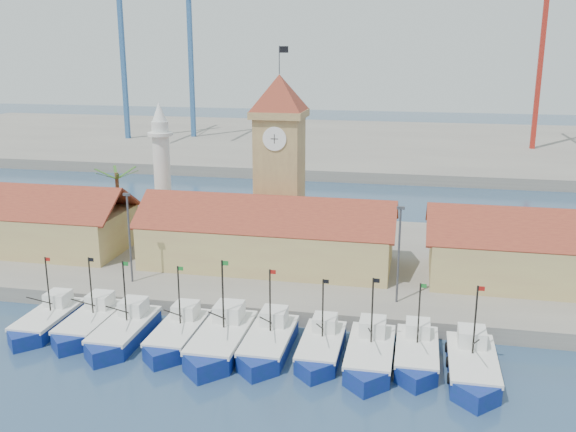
% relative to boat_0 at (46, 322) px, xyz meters
% --- Properties ---
extents(ground, '(400.00, 400.00, 0.00)m').
position_rel_boat_0_xyz_m(ground, '(16.11, -3.10, -0.71)').
color(ground, navy).
rests_on(ground, ground).
extents(quay, '(140.00, 32.00, 1.50)m').
position_rel_boat_0_xyz_m(quay, '(16.11, 20.90, 0.04)').
color(quay, gray).
rests_on(quay, ground).
extents(terminal, '(240.00, 80.00, 2.00)m').
position_rel_boat_0_xyz_m(terminal, '(16.11, 106.90, 0.29)').
color(terminal, gray).
rests_on(terminal, ground).
extents(boat_0, '(3.29, 9.03, 6.83)m').
position_rel_boat_0_xyz_m(boat_0, '(0.00, 0.00, 0.00)').
color(boat_0, navy).
rests_on(boat_0, ground).
extents(boat_1, '(3.38, 9.26, 7.01)m').
position_rel_boat_0_xyz_m(boat_1, '(4.00, 0.20, 0.02)').
color(boat_1, navy).
rests_on(boat_1, ground).
extents(boat_2, '(3.50, 9.58, 7.25)m').
position_rel_boat_0_xyz_m(boat_2, '(7.66, -0.81, 0.04)').
color(boat_2, navy).
rests_on(boat_2, ground).
extents(boat_3, '(3.38, 9.25, 7.00)m').
position_rel_boat_0_xyz_m(boat_3, '(12.34, -0.35, 0.02)').
color(boat_3, navy).
rests_on(boat_3, ground).
extents(boat_4, '(3.85, 10.55, 7.98)m').
position_rel_boat_0_xyz_m(boat_4, '(16.32, -0.92, 0.12)').
color(boat_4, navy).
rests_on(boat_4, ground).
extents(boat_5, '(3.52, 9.65, 7.30)m').
position_rel_boat_0_xyz_m(boat_5, '(20.18, -0.41, 0.05)').
color(boat_5, navy).
rests_on(boat_5, ground).
extents(boat_6, '(3.25, 8.92, 6.75)m').
position_rel_boat_0_xyz_m(boat_6, '(24.51, -0.27, -0.01)').
color(boat_6, navy).
rests_on(boat_6, ground).
extents(boat_7, '(3.55, 9.72, 7.35)m').
position_rel_boat_0_xyz_m(boat_7, '(28.48, -0.82, 0.05)').
color(boat_7, navy).
rests_on(boat_7, ground).
extents(boat_8, '(3.30, 9.03, 6.83)m').
position_rel_boat_0_xyz_m(boat_8, '(32.07, 0.10, 0.00)').
color(boat_8, navy).
rests_on(boat_8, ground).
extents(boat_9, '(3.61, 9.89, 7.48)m').
position_rel_boat_0_xyz_m(boat_9, '(36.22, -1.25, 0.07)').
color(boat_9, navy).
rests_on(boat_9, ground).
extents(hall_left, '(31.20, 10.13, 7.61)m').
position_rel_boat_0_xyz_m(hall_left, '(-15.89, 16.90, 3.28)').
color(hall_left, tan).
rests_on(hall_left, quay).
extents(hall_center, '(27.04, 10.13, 7.61)m').
position_rel_boat_0_xyz_m(hall_center, '(16.11, 16.90, 3.28)').
color(hall_center, tan).
rests_on(hall_center, quay).
extents(clock_tower, '(5.80, 5.80, 22.70)m').
position_rel_boat_0_xyz_m(clock_tower, '(16.11, 22.89, 11.25)').
color(clock_tower, tan).
rests_on(clock_tower, quay).
extents(minaret, '(3.00, 3.00, 16.30)m').
position_rel_boat_0_xyz_m(minaret, '(1.11, 24.90, 9.02)').
color(minaret, silver).
rests_on(minaret, quay).
extents(palm_tree, '(5.60, 5.03, 8.39)m').
position_rel_boat_0_xyz_m(palm_tree, '(-3.89, 22.90, 5.54)').
color(palm_tree, brown).
rests_on(palm_tree, quay).
extents(lamp_posts, '(80.70, 0.25, 9.03)m').
position_rel_boat_0_xyz_m(lamp_posts, '(16.61, 8.90, 5.77)').
color(lamp_posts, '#3F3F44').
rests_on(lamp_posts, quay).
extents(crane_blue_far, '(1.00, 35.56, 47.54)m').
position_rel_boat_0_xyz_m(crane_blue_far, '(-38.55, 97.23, 27.90)').
color(crane_blue_far, '#315F96').
rests_on(crane_blue_far, terminal).
extents(crane_blue_near, '(1.00, 32.20, 42.10)m').
position_rel_boat_0_xyz_m(crane_blue_near, '(-23.75, 103.56, 24.62)').
color(crane_blue_near, '#315F96').
rests_on(crane_blue_near, terminal).
extents(crane_red_right, '(1.00, 35.99, 42.43)m').
position_rel_boat_0_xyz_m(crane_red_right, '(55.98, 100.00, 25.11)').
color(crane_red_right, '#AE251A').
rests_on(crane_red_right, terminal).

